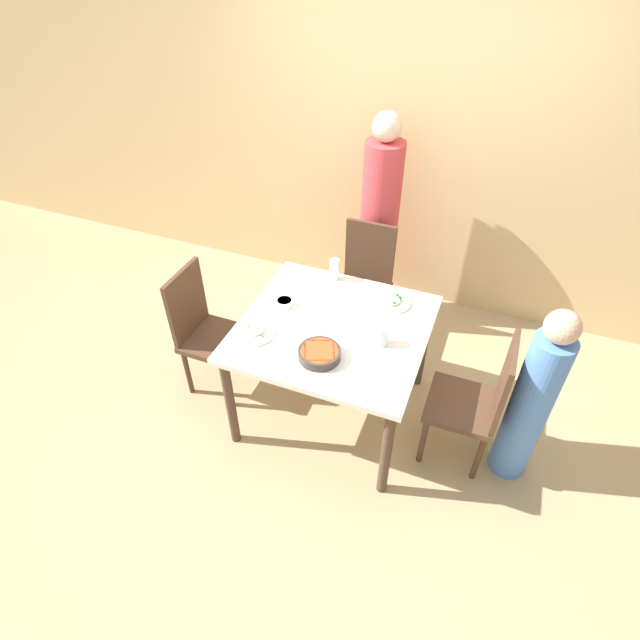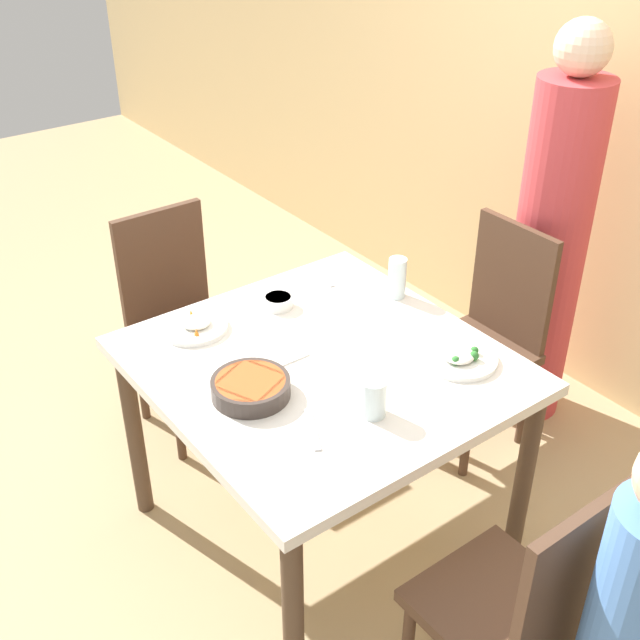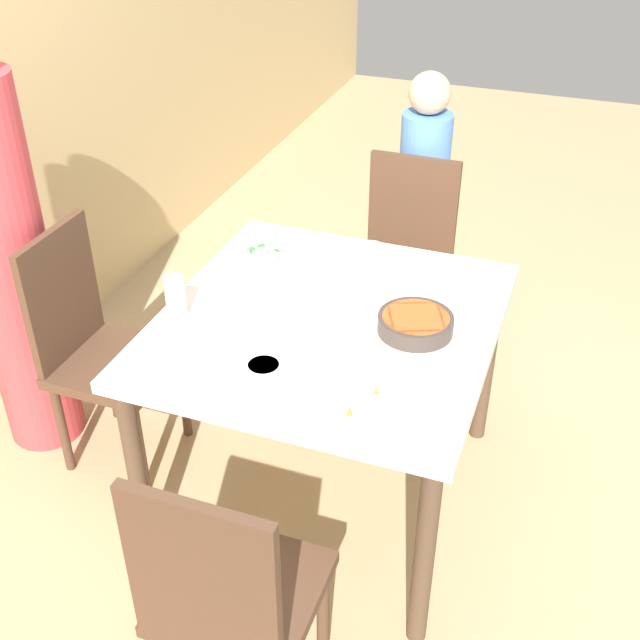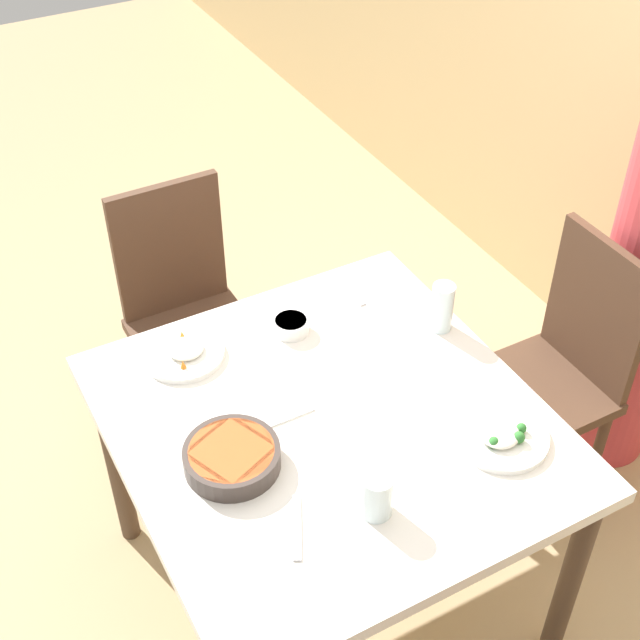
{
  "view_description": "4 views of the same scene",
  "coord_description": "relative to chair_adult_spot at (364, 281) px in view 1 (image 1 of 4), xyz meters",
  "views": [
    {
      "loc": [
        0.75,
        -2.12,
        2.71
      ],
      "look_at": [
        -0.07,
        -0.05,
        0.82
      ],
      "focal_mm": 28.0,
      "sensor_mm": 36.0,
      "label": 1
    },
    {
      "loc": [
        1.67,
        -1.25,
        2.21
      ],
      "look_at": [
        0.07,
        -0.06,
        0.97
      ],
      "focal_mm": 45.0,
      "sensor_mm": 36.0,
      "label": 2
    },
    {
      "loc": [
        -2.03,
        -0.71,
        2.17
      ],
      "look_at": [
        -0.13,
        -0.02,
        0.84
      ],
      "focal_mm": 45.0,
      "sensor_mm": 36.0,
      "label": 3
    },
    {
      "loc": [
        1.37,
        -0.77,
        2.43
      ],
      "look_at": [
        -0.14,
        0.05,
        0.97
      ],
      "focal_mm": 50.0,
      "sensor_mm": 36.0,
      "label": 4
    }
  ],
  "objects": [
    {
      "name": "chair_empty_left",
      "position": [
        -0.82,
        -0.93,
        0.0
      ],
      "size": [
        0.4,
        0.4,
        0.93
      ],
      "rotation": [
        0.0,
        0.0,
        1.57
      ],
      "color": "#4C3323",
      "rests_on": "ground_plane"
    },
    {
      "name": "fork_steel",
      "position": [
        -0.37,
        -0.56,
        0.27
      ],
      "size": [
        0.18,
        0.02,
        0.01
      ],
      "color": "silver",
      "rests_on": "dining_table"
    },
    {
      "name": "person_adult",
      "position": [
        0.0,
        0.31,
        0.29
      ],
      "size": [
        0.29,
        0.29,
        1.65
      ],
      "color": "#C63D42",
      "rests_on": "ground_plane"
    },
    {
      "name": "spoon_steel",
      "position": [
        0.33,
        -1.1,
        0.27
      ],
      "size": [
        0.17,
        0.1,
        0.01
      ],
      "color": "silver",
      "rests_on": "dining_table"
    },
    {
      "name": "ground_plane",
      "position": [
        0.07,
        -0.87,
        -0.49
      ],
      "size": [
        10.0,
        10.0,
        0.0
      ],
      "primitive_type": "plane",
      "color": "tan"
    },
    {
      "name": "wall_back",
      "position": [
        0.07,
        0.67,
        0.86
      ],
      "size": [
        10.0,
        0.06,
        2.7
      ],
      "color": "tan",
      "rests_on": "ground_plane"
    },
    {
      "name": "person_child",
      "position": [
        1.24,
        -0.89,
        0.1
      ],
      "size": [
        0.22,
        0.22,
        1.23
      ],
      "color": "#5184D1",
      "rests_on": "ground_plane"
    },
    {
      "name": "chair_adult_spot",
      "position": [
        0.0,
        0.0,
        0.0
      ],
      "size": [
        0.4,
        0.4,
        0.93
      ],
      "color": "#4C3323",
      "rests_on": "ground_plane"
    },
    {
      "name": "dining_table",
      "position": [
        0.07,
        -0.87,
        0.18
      ],
      "size": [
        1.1,
        1.05,
        0.76
      ],
      "color": "silver",
      "rests_on": "ground_plane"
    },
    {
      "name": "glass_water_short",
      "position": [
        0.38,
        -0.92,
        0.33
      ],
      "size": [
        0.08,
        0.08,
        0.12
      ],
      "color": "silver",
      "rests_on": "dining_table"
    },
    {
      "name": "plate_rice_adult",
      "position": [
        -0.33,
        -1.11,
        0.28
      ],
      "size": [
        0.23,
        0.23,
        0.05
      ],
      "color": "white",
      "rests_on": "dining_table"
    },
    {
      "name": "bowl_curry",
      "position": [
        0.09,
        -1.15,
        0.3
      ],
      "size": [
        0.24,
        0.24,
        0.06
      ],
      "color": "#3D332D",
      "rests_on": "dining_table"
    },
    {
      "name": "napkin_folded",
      "position": [
        -0.04,
        -0.96,
        0.27
      ],
      "size": [
        0.14,
        0.14,
        0.01
      ],
      "color": "white",
      "rests_on": "dining_table"
    },
    {
      "name": "bowl_rice_small",
      "position": [
        -0.28,
        -0.8,
        0.29
      ],
      "size": [
        0.1,
        0.1,
        0.04
      ],
      "color": "white",
      "rests_on": "dining_table"
    },
    {
      "name": "plate_rice_child",
      "position": [
        0.34,
        -0.53,
        0.28
      ],
      "size": [
        0.24,
        0.24,
        0.05
      ],
      "color": "white",
      "rests_on": "dining_table"
    },
    {
      "name": "glass_water_tall",
      "position": [
        -0.09,
        -0.41,
        0.34
      ],
      "size": [
        0.06,
        0.06,
        0.15
      ],
      "color": "silver",
      "rests_on": "dining_table"
    },
    {
      "name": "chair_child_spot",
      "position": [
        0.97,
        -0.89,
        0.0
      ],
      "size": [
        0.4,
        0.4,
        0.93
      ],
      "rotation": [
        0.0,
        0.0,
        -1.57
      ],
      "color": "#4C3323",
      "rests_on": "ground_plane"
    }
  ]
}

